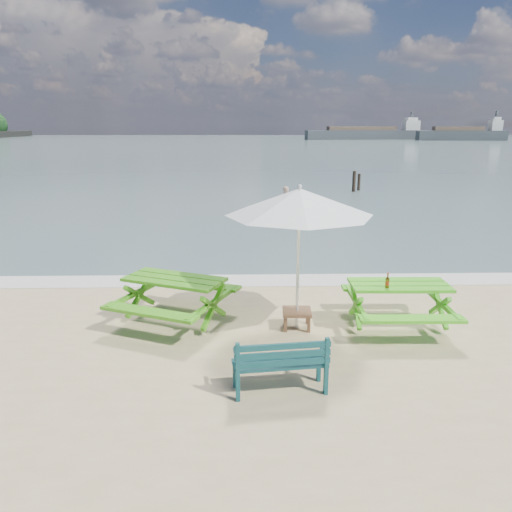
{
  "coord_description": "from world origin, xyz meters",
  "views": [
    {
      "loc": [
        -0.75,
        -6.17,
        3.42
      ],
      "look_at": [
        -0.53,
        3.0,
        1.0
      ],
      "focal_mm": 35.0,
      "sensor_mm": 36.0,
      "label": 1
    }
  ],
  "objects_px": {
    "beer_bottle": "(387,283)",
    "side_table": "(297,319)",
    "picnic_table_right": "(398,306)",
    "park_bench": "(280,374)",
    "picnic_table_left": "(175,301)",
    "swimmer": "(285,204)",
    "patio_umbrella": "(299,202)"
  },
  "relations": [
    {
      "from": "beer_bottle",
      "to": "side_table",
      "type": "bearing_deg",
      "value": 171.22
    },
    {
      "from": "picnic_table_right",
      "to": "park_bench",
      "type": "relative_size",
      "value": 1.47
    },
    {
      "from": "picnic_table_left",
      "to": "side_table",
      "type": "distance_m",
      "value": 2.17
    },
    {
      "from": "beer_bottle",
      "to": "picnic_table_left",
      "type": "bearing_deg",
      "value": 171.55
    },
    {
      "from": "beer_bottle",
      "to": "picnic_table_right",
      "type": "bearing_deg",
      "value": 38.68
    },
    {
      "from": "picnic_table_left",
      "to": "beer_bottle",
      "type": "height_order",
      "value": "beer_bottle"
    },
    {
      "from": "swimmer",
      "to": "patio_umbrella",
      "type": "bearing_deg",
      "value": -93.9
    },
    {
      "from": "side_table",
      "to": "swimmer",
      "type": "distance_m",
      "value": 15.63
    },
    {
      "from": "picnic_table_left",
      "to": "park_bench",
      "type": "bearing_deg",
      "value": -55.03
    },
    {
      "from": "picnic_table_left",
      "to": "picnic_table_right",
      "type": "xyz_separation_m",
      "value": [
        3.88,
        -0.31,
        -0.02
      ]
    },
    {
      "from": "swimmer",
      "to": "side_table",
      "type": "bearing_deg",
      "value": -93.9
    },
    {
      "from": "picnic_table_left",
      "to": "beer_bottle",
      "type": "distance_m",
      "value": 3.67
    },
    {
      "from": "picnic_table_left",
      "to": "park_bench",
      "type": "xyz_separation_m",
      "value": [
        1.69,
        -2.41,
        -0.16
      ]
    },
    {
      "from": "picnic_table_right",
      "to": "swimmer",
      "type": "height_order",
      "value": "picnic_table_right"
    },
    {
      "from": "picnic_table_left",
      "to": "picnic_table_right",
      "type": "relative_size",
      "value": 1.31
    },
    {
      "from": "picnic_table_right",
      "to": "patio_umbrella",
      "type": "distance_m",
      "value": 2.52
    },
    {
      "from": "picnic_table_right",
      "to": "patio_umbrella",
      "type": "height_order",
      "value": "patio_umbrella"
    },
    {
      "from": "patio_umbrella",
      "to": "swimmer",
      "type": "height_order",
      "value": "patio_umbrella"
    },
    {
      "from": "picnic_table_left",
      "to": "swimmer",
      "type": "xyz_separation_m",
      "value": [
        3.19,
        15.28,
        -0.67
      ]
    },
    {
      "from": "beer_bottle",
      "to": "park_bench",
      "type": "bearing_deg",
      "value": -135.5
    },
    {
      "from": "patio_umbrella",
      "to": "side_table",
      "type": "bearing_deg",
      "value": 0.0
    },
    {
      "from": "patio_umbrella",
      "to": "beer_bottle",
      "type": "height_order",
      "value": "patio_umbrella"
    },
    {
      "from": "park_bench",
      "to": "beer_bottle",
      "type": "relative_size",
      "value": 4.92
    },
    {
      "from": "picnic_table_right",
      "to": "side_table",
      "type": "height_order",
      "value": "picnic_table_right"
    },
    {
      "from": "picnic_table_right",
      "to": "beer_bottle",
      "type": "relative_size",
      "value": 7.21
    },
    {
      "from": "picnic_table_right",
      "to": "patio_umbrella",
      "type": "xyz_separation_m",
      "value": [
        -1.75,
        0.0,
        1.82
      ]
    },
    {
      "from": "side_table",
      "to": "picnic_table_right",
      "type": "bearing_deg",
      "value": -0.1
    },
    {
      "from": "park_bench",
      "to": "swimmer",
      "type": "height_order",
      "value": "park_bench"
    },
    {
      "from": "patio_umbrella",
      "to": "beer_bottle",
      "type": "xyz_separation_m",
      "value": [
        1.47,
        -0.23,
        -1.32
      ]
    },
    {
      "from": "beer_bottle",
      "to": "swimmer",
      "type": "relative_size",
      "value": 0.15
    },
    {
      "from": "park_bench",
      "to": "side_table",
      "type": "xyz_separation_m",
      "value": [
        0.44,
        2.11,
        -0.07
      ]
    },
    {
      "from": "side_table",
      "to": "beer_bottle",
      "type": "height_order",
      "value": "beer_bottle"
    }
  ]
}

